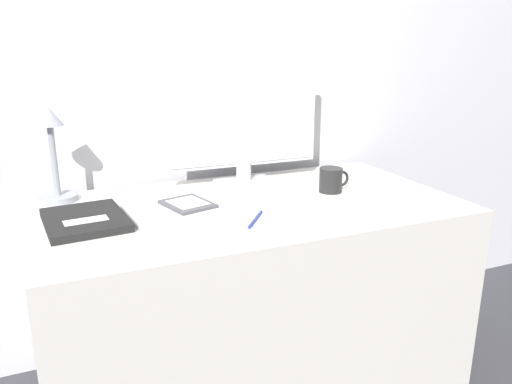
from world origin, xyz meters
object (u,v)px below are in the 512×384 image
Objects in this scene: pen at (255,219)px; keyboard at (324,207)px; desk_lamp at (53,152)px; coffee_mug at (331,180)px; laptop at (187,210)px; monitor at (243,118)px; ereader at (188,204)px; notebook at (85,220)px.

keyboard is at bearing 4.16° from pen.
desk_lamp is 0.92m from coffee_mug.
keyboard is at bearing -28.24° from desk_lamp.
coffee_mug is (0.52, 0.03, 0.03)m from laptop.
monitor reaches higher than ereader.
pen is at bearing -45.00° from ereader.
pen is (-0.36, -0.17, -0.04)m from coffee_mug.
coffee_mug is 0.40m from pen.
ereader is at bearing 160.42° from keyboard.
keyboard is 0.42m from ereader.
monitor is at bearing 22.46° from notebook.
coffee_mug is (0.81, 0.01, 0.03)m from notebook.
laptop is at bearing -120.32° from ereader.
ereader is 0.47m from desk_lamp.
keyboard is 0.24m from pen.
monitor is 1.85× the size of keyboard.
desk_lamp is (-0.64, 0.02, -0.08)m from monitor.
coffee_mug reaches higher than notebook.
desk_lamp is (-0.36, 0.28, 0.15)m from laptop.
desk_lamp is 0.69m from pen.
coffee_mug reaches higher than keyboard.
desk_lamp is at bearing 103.53° from notebook.
notebook reaches higher than keyboard.
ereader reaches higher than notebook.
keyboard is 2.66× the size of pen.
notebook is (0.06, -0.26, -0.15)m from desk_lamp.
pen is (-0.12, -0.40, -0.23)m from monitor.
coffee_mug is 0.96× the size of pen.
desk_lamp is 2.63× the size of pen.
coffee_mug reaches higher than ereader.
coffee_mug is (0.51, 0.01, 0.02)m from ereader.
ereader reaches higher than pen.
pen is at bearing -19.81° from notebook.
monitor is at bearing -1.79° from desk_lamp.
monitor is at bearing 41.96° from laptop.
laptop is 3.10× the size of pen.
keyboard is at bearing -17.83° from laptop.
keyboard is at bearing -127.46° from coffee_mug.
ereader is (0.01, 0.01, 0.01)m from laptop.
coffee_mug reaches higher than pen.
keyboard is 0.71m from notebook.
desk_lamp is 2.75× the size of coffee_mug.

